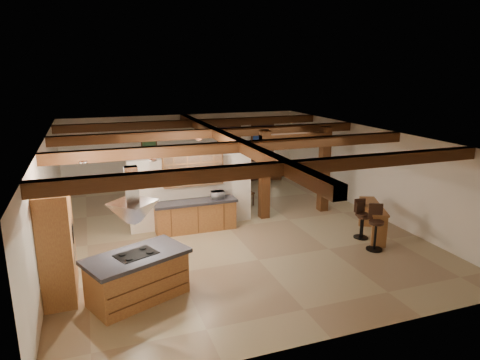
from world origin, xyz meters
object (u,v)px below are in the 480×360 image
(kitchen_island, at_px, (138,276))
(bar_counter, at_px, (373,215))
(sofa, at_px, (250,172))
(dining_table, at_px, (218,196))

(kitchen_island, height_order, bar_counter, kitchen_island)
(sofa, bearing_deg, kitchen_island, 44.82)
(dining_table, xyz_separation_m, bar_counter, (3.37, -4.34, 0.29))
(kitchen_island, bearing_deg, sofa, 56.10)
(kitchen_island, bearing_deg, bar_counter, 10.76)
(kitchen_island, xyz_separation_m, dining_table, (3.49, 5.65, -0.18))
(dining_table, distance_m, bar_counter, 5.50)
(sofa, xyz_separation_m, bar_counter, (0.92, -7.54, 0.32))
(sofa, distance_m, bar_counter, 7.60)
(kitchen_island, bearing_deg, dining_table, 58.26)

